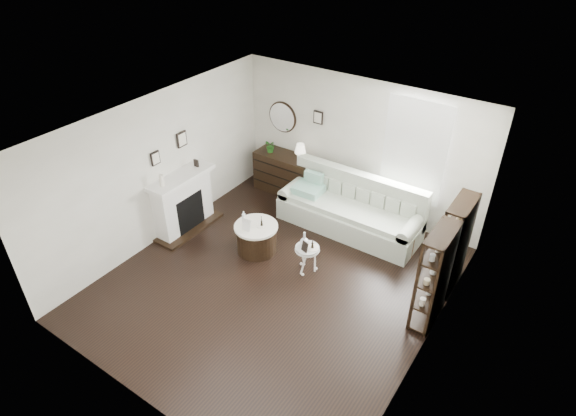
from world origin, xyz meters
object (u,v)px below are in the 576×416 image
Objects in this scene: dresser at (285,173)px; drum_table at (257,238)px; sofa at (351,212)px; pedestal_table at (307,249)px.

dresser is 1.67× the size of drum_table.
drum_table is (-1.04, -1.58, -0.07)m from sofa.
dresser is 2.59× the size of pedestal_table.
drum_table is at bearing -69.48° from dresser.
drum_table is 1.06m from pedestal_table.
sofa is at bearing -12.25° from dresser.
pedestal_table is at bearing 1.86° from drum_table.
dresser is 2.11m from drum_table.
dresser is 2.63m from pedestal_table.
pedestal_table is at bearing -47.40° from dresser.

